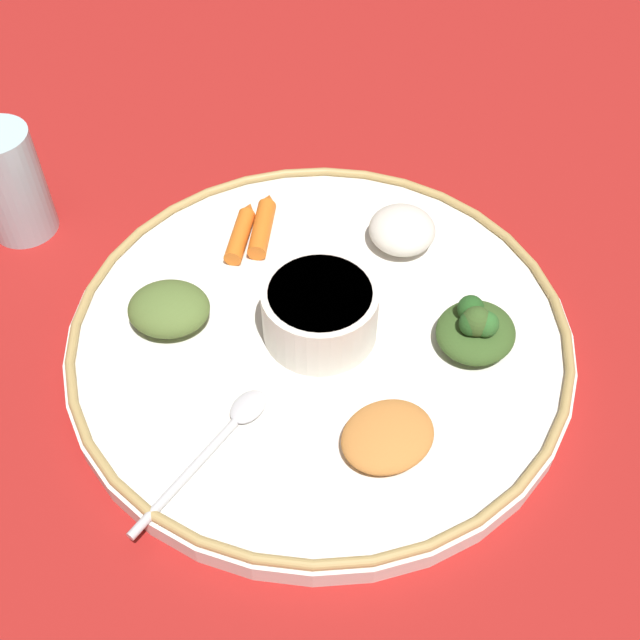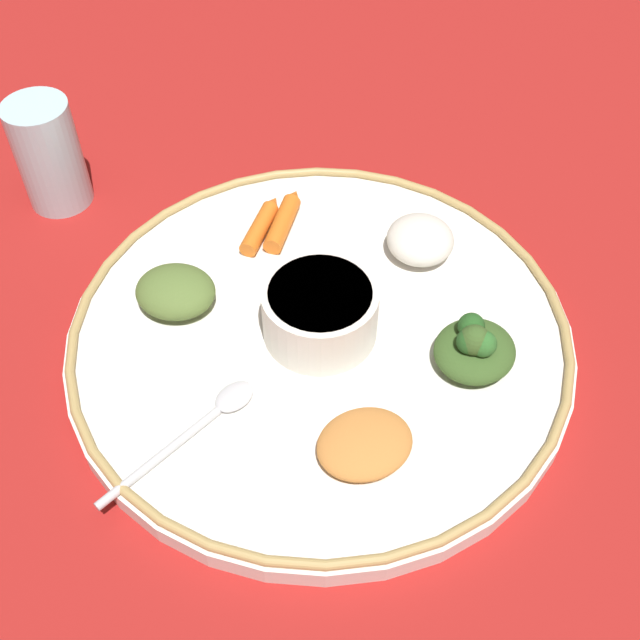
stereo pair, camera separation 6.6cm
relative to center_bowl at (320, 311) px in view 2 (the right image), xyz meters
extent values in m
plane|color=maroon|center=(0.00, 0.00, -0.05)|extent=(2.40, 2.40, 0.00)
cylinder|color=white|center=(0.00, 0.00, -0.04)|extent=(0.42, 0.42, 0.02)
torus|color=tan|center=(0.00, 0.00, -0.02)|extent=(0.42, 0.42, 0.01)
cylinder|color=silver|center=(0.00, 0.00, 0.00)|extent=(0.10, 0.10, 0.05)
cylinder|color=#99471E|center=(0.00, 0.00, 0.02)|extent=(0.08, 0.08, 0.01)
ellipsoid|color=silver|center=(-0.10, 0.00, -0.02)|extent=(0.03, 0.02, 0.01)
cylinder|color=silver|center=(-0.17, 0.00, -0.02)|extent=(0.11, 0.01, 0.01)
ellipsoid|color=#385623|center=(0.06, -0.11, -0.01)|extent=(0.07, 0.07, 0.03)
sphere|color=#23511E|center=(0.05, -0.11, 0.01)|extent=(0.02, 0.02, 0.02)
sphere|color=#23511E|center=(0.07, -0.10, 0.01)|extent=(0.02, 0.02, 0.02)
sphere|color=#385623|center=(0.06, -0.11, 0.01)|extent=(0.02, 0.02, 0.02)
sphere|color=#2D6628|center=(0.06, -0.12, 0.01)|extent=(0.02, 0.02, 0.02)
cylinder|color=orange|center=(0.06, 0.11, -0.02)|extent=(0.07, 0.05, 0.02)
cone|color=orange|center=(0.10, 0.13, -0.02)|extent=(0.02, 0.02, 0.02)
cylinder|color=orange|center=(0.04, 0.12, -0.02)|extent=(0.06, 0.04, 0.02)
cone|color=orange|center=(0.08, 0.14, -0.02)|extent=(0.02, 0.02, 0.01)
ellipsoid|color=silver|center=(0.13, 0.00, -0.01)|extent=(0.09, 0.09, 0.03)
ellipsoid|color=#567033|center=(-0.06, 0.11, -0.01)|extent=(0.09, 0.09, 0.03)
ellipsoid|color=#C67A38|center=(-0.06, -0.10, -0.02)|extent=(0.09, 0.08, 0.02)
cylinder|color=silver|center=(-0.04, 0.32, 0.01)|extent=(0.06, 0.06, 0.11)
cylinder|color=tan|center=(-0.04, 0.32, -0.03)|extent=(0.05, 0.05, 0.03)
camera|label=1|loc=(-0.35, -0.24, 0.49)|focal=44.78mm
camera|label=2|loc=(-0.31, -0.29, 0.49)|focal=44.78mm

